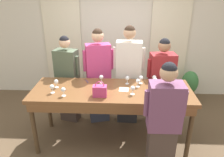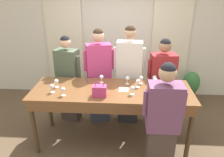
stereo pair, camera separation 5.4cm
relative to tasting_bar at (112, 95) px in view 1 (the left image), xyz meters
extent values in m
plane|color=brown|center=(0.00, 0.02, -0.90)|extent=(18.00, 18.00, 0.00)
cube|color=silver|center=(0.00, 1.92, 0.50)|extent=(12.00, 0.06, 2.80)
cube|color=#EFE5C6|center=(-1.21, 1.85, 0.44)|extent=(0.84, 0.03, 2.69)
cube|color=#EFE5C6|center=(1.21, 1.85, 0.44)|extent=(0.84, 0.03, 2.69)
cube|color=brown|center=(0.00, 0.02, 0.06)|extent=(2.52, 0.87, 0.06)
cube|color=brown|center=(0.00, -0.40, -0.03)|extent=(2.42, 0.03, 0.12)
cylinder|color=#4C3823|center=(-1.19, -0.34, -0.44)|extent=(0.07, 0.07, 0.94)
cylinder|color=#4C3823|center=(1.19, -0.34, -0.44)|extent=(0.07, 0.07, 0.94)
cylinder|color=#4C3823|center=(-1.19, 0.38, -0.44)|extent=(0.07, 0.07, 0.94)
cylinder|color=#4C3823|center=(1.19, 0.38, -0.44)|extent=(0.07, 0.07, 0.94)
cylinder|color=black|center=(0.83, 0.22, 0.19)|extent=(0.08, 0.08, 0.20)
cone|color=black|center=(0.83, 0.22, 0.32)|extent=(0.08, 0.08, 0.04)
cylinder|color=black|center=(0.83, 0.22, 0.38)|extent=(0.03, 0.03, 0.08)
cylinder|color=white|center=(0.83, 0.22, 0.18)|extent=(0.08, 0.08, 0.08)
cube|color=#C63870|center=(-0.17, -0.20, 0.17)|extent=(0.20, 0.13, 0.16)
torus|color=#C63870|center=(-0.17, -0.20, 0.26)|extent=(0.14, 0.01, 0.14)
cylinder|color=white|center=(0.42, 0.14, 0.09)|extent=(0.06, 0.06, 0.00)
cylinder|color=white|center=(0.42, 0.14, 0.13)|extent=(0.01, 0.01, 0.07)
sphere|color=white|center=(0.42, 0.14, 0.19)|extent=(0.07, 0.07, 0.07)
cylinder|color=white|center=(0.70, 0.30, 0.09)|extent=(0.06, 0.06, 0.00)
cylinder|color=white|center=(0.70, 0.30, 0.13)|extent=(0.01, 0.01, 0.07)
sphere|color=white|center=(0.70, 0.30, 0.19)|extent=(0.07, 0.07, 0.07)
cylinder|color=white|center=(0.87, -0.27, 0.09)|extent=(0.06, 0.06, 0.00)
cylinder|color=white|center=(0.87, -0.27, 0.13)|extent=(0.01, 0.01, 0.07)
sphere|color=white|center=(0.87, -0.27, 0.19)|extent=(0.07, 0.07, 0.07)
sphere|color=maroon|center=(0.87, -0.27, 0.19)|extent=(0.05, 0.05, 0.05)
cylinder|color=white|center=(-0.89, 0.06, 0.09)|extent=(0.06, 0.06, 0.00)
cylinder|color=white|center=(-0.89, 0.06, 0.13)|extent=(0.01, 0.01, 0.07)
sphere|color=white|center=(-0.89, 0.06, 0.19)|extent=(0.07, 0.07, 0.07)
sphere|color=maroon|center=(-0.89, 0.06, 0.19)|extent=(0.05, 0.05, 0.05)
cylinder|color=white|center=(-0.19, 0.27, 0.09)|extent=(0.06, 0.06, 0.00)
cylinder|color=white|center=(-0.19, 0.27, 0.13)|extent=(0.01, 0.01, 0.07)
sphere|color=white|center=(-0.19, 0.27, 0.19)|extent=(0.07, 0.07, 0.07)
cylinder|color=white|center=(-0.70, -0.23, 0.09)|extent=(0.06, 0.06, 0.00)
cylinder|color=white|center=(-0.70, -0.23, 0.13)|extent=(0.01, 0.01, 0.07)
sphere|color=white|center=(-0.70, -0.23, 0.19)|extent=(0.07, 0.07, 0.07)
cylinder|color=white|center=(0.47, 0.27, 0.09)|extent=(0.06, 0.06, 0.00)
cylinder|color=white|center=(0.47, 0.27, 0.13)|extent=(0.01, 0.01, 0.07)
sphere|color=white|center=(0.47, 0.27, 0.19)|extent=(0.07, 0.07, 0.07)
sphere|color=maroon|center=(0.47, 0.27, 0.19)|extent=(0.05, 0.05, 0.05)
cylinder|color=white|center=(0.25, 0.25, 0.09)|extent=(0.06, 0.06, 0.00)
cylinder|color=white|center=(0.25, 0.25, 0.13)|extent=(0.01, 0.01, 0.07)
sphere|color=white|center=(0.25, 0.25, 0.19)|extent=(0.07, 0.07, 0.07)
cylinder|color=white|center=(0.70, 0.20, 0.09)|extent=(0.06, 0.06, 0.00)
cylinder|color=white|center=(0.70, 0.20, 0.13)|extent=(0.01, 0.01, 0.07)
sphere|color=white|center=(0.70, 0.20, 0.19)|extent=(0.07, 0.07, 0.07)
cylinder|color=white|center=(0.32, -0.13, 0.09)|extent=(0.06, 0.06, 0.00)
cylinder|color=white|center=(0.32, -0.13, 0.13)|extent=(0.01, 0.01, 0.07)
sphere|color=white|center=(0.32, -0.13, 0.19)|extent=(0.07, 0.07, 0.07)
cylinder|color=white|center=(-0.90, -0.13, 0.09)|extent=(0.06, 0.06, 0.00)
cylinder|color=white|center=(-0.90, -0.13, 0.13)|extent=(0.01, 0.01, 0.07)
sphere|color=white|center=(-0.90, -0.13, 0.19)|extent=(0.07, 0.07, 0.07)
sphere|color=maroon|center=(-0.90, -0.13, 0.19)|extent=(0.05, 0.05, 0.05)
cube|color=white|center=(0.19, 0.03, 0.09)|extent=(0.16, 0.16, 0.00)
cylinder|color=#193399|center=(-0.44, 0.32, 0.10)|extent=(0.06, 0.13, 0.01)
cube|color=#473833|center=(-0.86, 0.66, -0.50)|extent=(0.39, 0.29, 0.81)
cube|color=#4C5B47|center=(-0.86, 0.66, 0.22)|extent=(0.46, 0.34, 0.64)
sphere|color=#DBAD89|center=(-0.86, 0.66, 0.68)|extent=(0.20, 0.20, 0.20)
sphere|color=black|center=(-0.86, 0.66, 0.71)|extent=(0.17, 0.17, 0.17)
cylinder|color=#4C5B47|center=(-0.64, 0.60, 0.27)|extent=(0.09, 0.09, 0.35)
cylinder|color=#4C5B47|center=(-1.08, 0.72, 0.27)|extent=(0.09, 0.09, 0.35)
cube|color=#383D51|center=(-0.27, 0.66, -0.47)|extent=(0.41, 0.28, 0.87)
cube|color=#C63D7A|center=(-0.27, 0.66, 0.31)|extent=(0.48, 0.33, 0.69)
sphere|color=#DBAD89|center=(-0.27, 0.66, 0.80)|extent=(0.21, 0.21, 0.21)
sphere|color=#332319|center=(-0.27, 0.66, 0.83)|extent=(0.19, 0.19, 0.19)
cylinder|color=#C63D7A|center=(-0.04, 0.72, 0.36)|extent=(0.09, 0.09, 0.38)
cylinder|color=#C63D7A|center=(-0.51, 0.60, 0.36)|extent=(0.09, 0.09, 0.38)
cube|color=#28282D|center=(0.28, 0.66, -0.45)|extent=(0.39, 0.21, 0.90)
cube|color=silver|center=(0.28, 0.66, 0.35)|extent=(0.46, 0.25, 0.71)
sphere|color=tan|center=(0.28, 0.66, 0.85)|extent=(0.21, 0.21, 0.21)
sphere|color=#332319|center=(0.28, 0.66, 0.89)|extent=(0.19, 0.19, 0.19)
cylinder|color=silver|center=(0.52, 0.65, 0.41)|extent=(0.07, 0.07, 0.39)
cylinder|color=silver|center=(0.03, 0.67, 0.41)|extent=(0.07, 0.07, 0.39)
cube|color=#473833|center=(0.88, 0.66, -0.51)|extent=(0.40, 0.28, 0.78)
cube|color=maroon|center=(0.88, 0.66, 0.19)|extent=(0.47, 0.33, 0.62)
sphere|color=#9E7051|center=(0.88, 0.66, 0.64)|extent=(0.22, 0.22, 0.22)
sphere|color=black|center=(0.88, 0.66, 0.67)|extent=(0.19, 0.19, 0.19)
cylinder|color=maroon|center=(1.12, 0.69, 0.23)|extent=(0.08, 0.08, 0.34)
cylinder|color=maroon|center=(0.64, 0.63, 0.23)|extent=(0.08, 0.08, 0.34)
cube|color=#473833|center=(0.70, -0.67, -0.51)|extent=(0.36, 0.23, 0.80)
cube|color=#704266|center=(0.70, -0.67, 0.21)|extent=(0.42, 0.28, 0.63)
sphere|color=tan|center=(0.70, -0.67, 0.67)|extent=(0.22, 0.22, 0.22)
sphere|color=black|center=(0.70, -0.67, 0.70)|extent=(0.19, 0.19, 0.19)
cylinder|color=#704266|center=(0.47, -0.67, 0.26)|extent=(0.07, 0.07, 0.35)
cylinder|color=#704266|center=(0.93, -0.67, 0.26)|extent=(0.07, 0.07, 0.35)
cylinder|color=#935B3D|center=(1.71, 1.52, -0.79)|extent=(0.27, 0.27, 0.24)
ellipsoid|color=#38753D|center=(1.71, 1.52, -0.43)|extent=(0.37, 0.37, 0.53)
camera|label=1|loc=(0.15, -3.06, 1.62)|focal=35.00mm
camera|label=2|loc=(0.20, -3.06, 1.62)|focal=35.00mm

